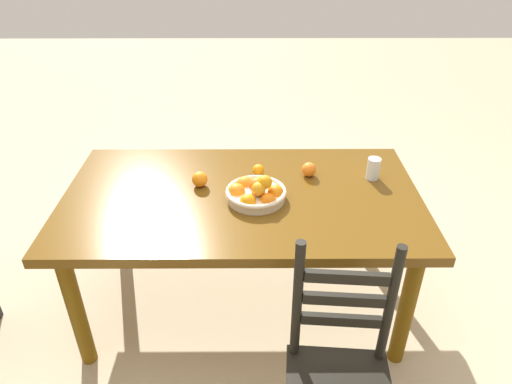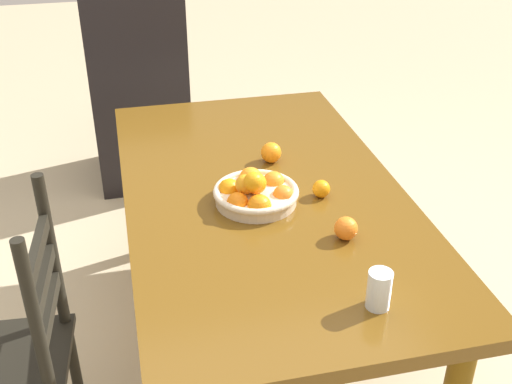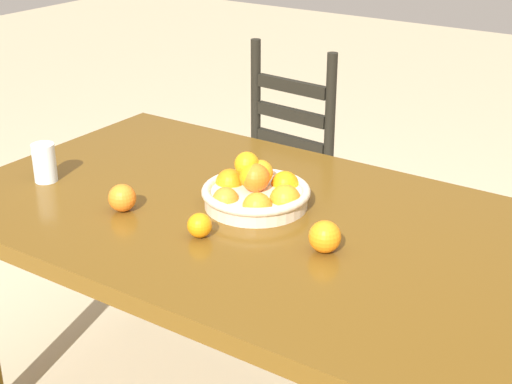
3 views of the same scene
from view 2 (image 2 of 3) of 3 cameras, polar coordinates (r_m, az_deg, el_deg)
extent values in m
plane|color=#C1B08C|center=(2.69, 0.62, -13.42)|extent=(12.00, 12.00, 0.00)
cube|color=brown|center=(2.26, 0.71, -0.42)|extent=(1.73, 0.96, 0.05)
cylinder|color=#68460A|center=(3.16, 4.13, 1.54)|extent=(0.07, 0.07, 0.68)
cylinder|color=#68460A|center=(3.05, -9.64, 0.00)|extent=(0.07, 0.07, 0.68)
cube|color=black|center=(2.12, -21.45, -14.08)|extent=(0.41, 0.41, 0.03)
cylinder|color=black|center=(2.36, -15.70, -15.27)|extent=(0.04, 0.04, 0.43)
cylinder|color=black|center=(2.04, -17.65, -5.13)|extent=(0.04, 0.04, 0.53)
cylinder|color=black|center=(1.78, -18.93, -11.12)|extent=(0.04, 0.04, 0.53)
cube|color=black|center=(1.96, -17.86, -9.85)|extent=(0.29, 0.05, 0.04)
cube|color=black|center=(1.89, -18.34, -7.45)|extent=(0.29, 0.05, 0.04)
cube|color=black|center=(1.84, -18.85, -4.89)|extent=(0.29, 0.05, 0.04)
cube|color=black|center=(3.72, -10.45, 9.35)|extent=(0.57, 0.52, 1.11)
cylinder|color=beige|center=(2.17, 0.00, -0.43)|extent=(0.27, 0.27, 0.04)
torus|color=beige|center=(2.16, 0.00, 0.06)|extent=(0.29, 0.29, 0.02)
sphere|color=orange|center=(2.24, -0.47, 1.17)|extent=(0.08, 0.08, 0.08)
sphere|color=orange|center=(2.18, -2.40, 0.21)|extent=(0.08, 0.08, 0.08)
sphere|color=orange|center=(2.10, -1.64, -1.01)|extent=(0.07, 0.07, 0.07)
sphere|color=orange|center=(2.08, 0.30, -1.29)|extent=(0.08, 0.08, 0.08)
sphere|color=orange|center=(2.15, 2.43, -0.30)|extent=(0.07, 0.07, 0.07)
sphere|color=orange|center=(2.22, 1.57, 0.88)|extent=(0.08, 0.08, 0.08)
sphere|color=orange|center=(2.09, -0.22, 0.92)|extent=(0.07, 0.07, 0.07)
sphere|color=orange|center=(2.12, -0.96, 0.68)|extent=(0.07, 0.07, 0.07)
sphere|color=orange|center=(2.13, -0.09, 0.81)|extent=(0.08, 0.08, 0.08)
sphere|color=orange|center=(2.13, 0.00, 0.77)|extent=(0.07, 0.07, 0.07)
sphere|color=orange|center=(2.42, 1.35, 3.52)|extent=(0.08, 0.08, 0.08)
sphere|color=orange|center=(2.21, 5.81, 0.28)|extent=(0.06, 0.06, 0.06)
sphere|color=orange|center=(2.00, 7.99, -3.22)|extent=(0.07, 0.07, 0.07)
cylinder|color=silver|center=(1.74, 10.88, -8.51)|extent=(0.07, 0.07, 0.11)
camera|label=1|loc=(2.33, -55.89, 20.13)|focal=32.55mm
camera|label=3|loc=(3.46, 23.36, 23.54)|focal=53.38mm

